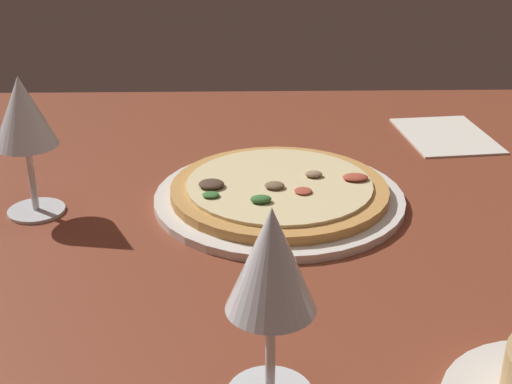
{
  "coord_description": "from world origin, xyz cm",
  "views": [
    {
      "loc": [
        -1.24,
        72.67,
        41.93
      ],
      "look_at": [
        -2.95,
        -3.57,
        7.0
      ],
      "focal_mm": 49.98,
      "sensor_mm": 36.0,
      "label": 1
    }
  ],
  "objects_px": {
    "wine_glass_far": "(271,269)",
    "wine_glass_near": "(23,117)",
    "paper_menu": "(446,136)",
    "pizza_main": "(279,193)"
  },
  "relations": [
    {
      "from": "wine_glass_near",
      "to": "paper_menu",
      "type": "distance_m",
      "value": 0.63
    },
    {
      "from": "wine_glass_near",
      "to": "paper_menu",
      "type": "height_order",
      "value": "wine_glass_near"
    },
    {
      "from": "pizza_main",
      "to": "wine_glass_near",
      "type": "distance_m",
      "value": 0.31
    },
    {
      "from": "pizza_main",
      "to": "wine_glass_far",
      "type": "height_order",
      "value": "wine_glass_far"
    },
    {
      "from": "pizza_main",
      "to": "wine_glass_near",
      "type": "xyz_separation_m",
      "value": [
        0.29,
        0.02,
        0.11
      ]
    },
    {
      "from": "pizza_main",
      "to": "paper_menu",
      "type": "distance_m",
      "value": 0.35
    },
    {
      "from": "wine_glass_far",
      "to": "wine_glass_near",
      "type": "bearing_deg",
      "value": -51.35
    },
    {
      "from": "wine_glass_far",
      "to": "paper_menu",
      "type": "relative_size",
      "value": 0.97
    },
    {
      "from": "wine_glass_far",
      "to": "wine_glass_near",
      "type": "height_order",
      "value": "wine_glass_near"
    },
    {
      "from": "wine_glass_far",
      "to": "wine_glass_near",
      "type": "xyz_separation_m",
      "value": [
        0.27,
        -0.34,
        0.0
      ]
    }
  ]
}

